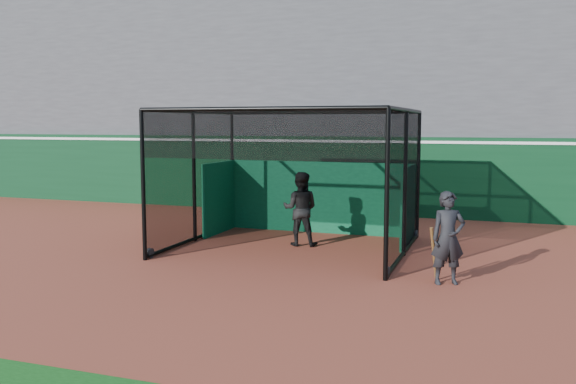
% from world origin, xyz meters
% --- Properties ---
extents(ground, '(120.00, 120.00, 0.00)m').
position_xyz_m(ground, '(0.00, 0.00, 0.00)').
color(ground, brown).
rests_on(ground, ground).
extents(outfield_wall, '(50.00, 0.50, 2.50)m').
position_xyz_m(outfield_wall, '(0.00, 8.50, 1.29)').
color(outfield_wall, '#093418').
rests_on(outfield_wall, ground).
extents(grandstand, '(50.00, 7.85, 8.95)m').
position_xyz_m(grandstand, '(0.00, 12.27, 4.48)').
color(grandstand, '#4C4C4F').
rests_on(grandstand, ground).
extents(batting_cage, '(5.27, 4.65, 3.21)m').
position_xyz_m(batting_cage, '(0.22, 2.68, 1.60)').
color(batting_cage, black).
rests_on(batting_cage, ground).
extents(batter, '(0.95, 0.79, 1.77)m').
position_xyz_m(batter, '(0.28, 3.01, 0.89)').
color(batter, black).
rests_on(batter, ground).
extents(on_deck_player, '(0.73, 0.62, 1.70)m').
position_xyz_m(on_deck_player, '(3.91, 0.51, 0.85)').
color(on_deck_player, black).
rests_on(on_deck_player, ground).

